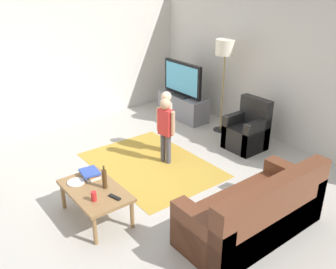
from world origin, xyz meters
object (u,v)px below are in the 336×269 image
(couch, at_px, (257,215))
(coffee_table, at_px, (95,192))
(bottle, at_px, (104,179))
(plate, at_px, (76,182))
(child_near_tv, at_px, (166,116))
(tv, at_px, (182,79))
(armchair, at_px, (248,132))
(book_stack, at_px, (90,174))
(floor_lamp, at_px, (225,52))
(soda_can, at_px, (94,196))
(tv_stand, at_px, (183,107))
(child_center, at_px, (166,125))
(tv_remote, at_px, (115,197))

(couch, bearing_deg, coffee_table, -137.94)
(couch, distance_m, bottle, 1.88)
(couch, distance_m, plate, 2.27)
(child_near_tv, xyz_separation_m, plate, (0.68, -1.97, -0.23))
(tv, height_order, child_near_tv, tv)
(child_near_tv, xyz_separation_m, bottle, (1.01, -1.73, -0.11))
(armchair, bearing_deg, book_stack, -92.04)
(child_near_tv, xyz_separation_m, coffee_table, (0.96, -1.85, -0.28))
(tv, height_order, bottle, tv)
(floor_lamp, bearing_deg, couch, -37.83)
(armchair, distance_m, soda_can, 3.23)
(floor_lamp, bearing_deg, soda_can, -69.57)
(armchair, bearing_deg, couch, -46.58)
(tv_stand, distance_m, coffee_table, 3.73)
(tv, bearing_deg, floor_lamp, 9.85)
(child_center, xyz_separation_m, soda_can, (0.87, -1.73, -0.18))
(couch, bearing_deg, tv_stand, 152.85)
(armchair, bearing_deg, coffee_table, -86.34)
(soda_can, height_order, plate, soda_can)
(coffee_table, relative_size, book_stack, 3.38)
(tv, height_order, plate, tv)
(child_near_tv, relative_size, coffee_table, 1.09)
(couch, distance_m, child_center, 2.17)
(child_center, distance_m, plate, 1.78)
(armchair, relative_size, soda_can, 7.50)
(soda_can, distance_m, plate, 0.50)
(tv, distance_m, child_near_tv, 1.66)
(bottle, height_order, plate, bottle)
(child_near_tv, distance_m, plate, 2.10)
(tv_stand, bearing_deg, child_near_tv, -49.59)
(book_stack, distance_m, plate, 0.22)
(bottle, bearing_deg, floor_lamp, 109.13)
(armchair, distance_m, child_near_tv, 1.49)
(couch, relative_size, soda_can, 15.00)
(child_center, relative_size, coffee_table, 1.10)
(tv_stand, distance_m, soda_can, 3.96)
(couch, relative_size, book_stack, 6.08)
(book_stack, bearing_deg, child_near_tv, 110.46)
(couch, relative_size, tv_remote, 10.59)
(tv_stand, xyz_separation_m, armchair, (1.84, -0.04, 0.05))
(coffee_table, bearing_deg, child_near_tv, 117.36)
(tv, distance_m, book_stack, 3.49)
(coffee_table, height_order, book_stack, book_stack)
(armchair, bearing_deg, child_center, -107.15)
(couch, relative_size, plate, 8.18)
(armchair, height_order, tv_remote, armchair)
(tv_stand, bearing_deg, couch, -27.15)
(floor_lamp, xyz_separation_m, soda_can, (1.26, -3.39, -1.06))
(floor_lamp, relative_size, plate, 8.09)
(couch, height_order, plate, couch)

